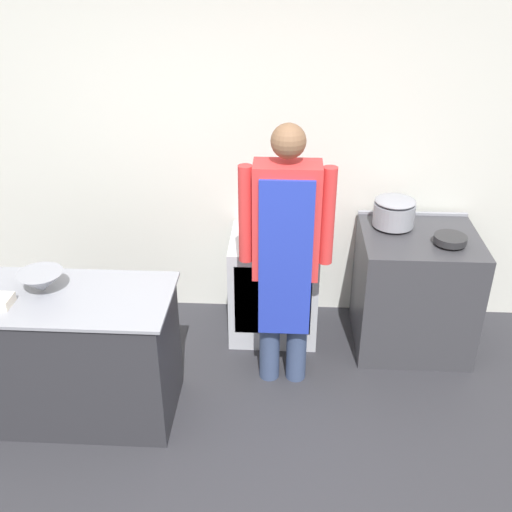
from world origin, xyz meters
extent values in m
cube|color=silver|center=(0.00, 2.22, 1.35)|extent=(8.00, 0.05, 2.70)
cube|color=#2D2D33|center=(-1.02, 0.87, 0.43)|extent=(1.26, 0.63, 0.86)
cube|color=gray|center=(-1.02, 0.87, 0.87)|extent=(1.31, 0.66, 0.02)
cube|color=#38383D|center=(1.26, 1.77, 0.45)|extent=(0.82, 0.75, 0.90)
cube|color=gray|center=(1.26, 1.40, 0.74)|extent=(0.76, 0.03, 0.10)
cube|color=gray|center=(1.26, 2.13, 0.91)|extent=(0.82, 0.03, 0.02)
cube|color=silver|center=(0.22, 1.87, 0.40)|extent=(0.66, 0.61, 0.80)
cube|color=silver|center=(0.22, 1.57, 0.44)|extent=(0.56, 0.02, 0.56)
cylinder|color=#38476B|center=(0.21, 1.28, 0.42)|extent=(0.14, 0.14, 0.84)
cylinder|color=#38476B|center=(0.40, 1.28, 0.42)|extent=(0.14, 0.14, 0.84)
cube|color=red|center=(0.31, 1.28, 1.22)|extent=(0.41, 0.22, 0.75)
cube|color=#2338B2|center=(0.31, 1.16, 1.00)|extent=(0.33, 0.02, 1.07)
cylinder|color=red|center=(0.05, 1.28, 1.26)|extent=(0.09, 0.09, 0.64)
cylinder|color=red|center=(0.56, 1.28, 1.26)|extent=(0.09, 0.09, 0.64)
sphere|color=brown|center=(0.31, 1.28, 1.73)|extent=(0.21, 0.21, 0.21)
cone|color=gray|center=(-1.15, 0.92, 0.95)|extent=(0.27, 0.27, 0.13)
cube|color=silver|center=(-1.34, 0.76, 0.91)|extent=(0.13, 0.13, 0.06)
cylinder|color=gray|center=(1.08, 1.90, 1.01)|extent=(0.30, 0.30, 0.16)
ellipsoid|color=gray|center=(1.08, 1.90, 1.11)|extent=(0.29, 0.29, 0.05)
cylinder|color=#262628|center=(1.43, 1.63, 0.95)|extent=(0.22, 0.22, 0.05)
camera|label=1|loc=(0.30, -2.08, 2.79)|focal=42.00mm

